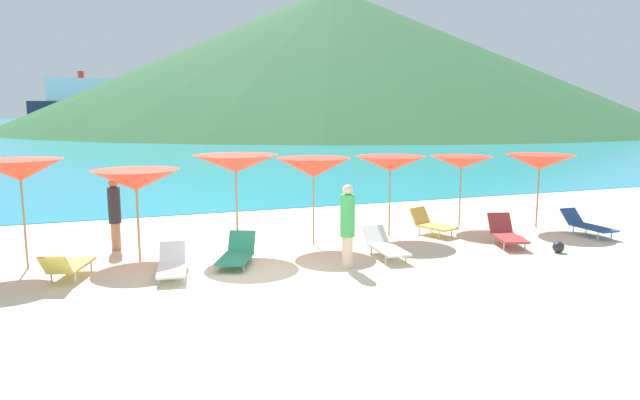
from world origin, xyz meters
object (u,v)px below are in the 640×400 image
Objects in this scene: lounge_chair_0 at (431,223)px; lounge_chair_2 at (587,224)px; umbrella_7 at (461,162)px; umbrella_8 at (540,162)px; beachgoer_1 at (115,212)px; beach_ball at (558,247)px; umbrella_2 at (20,170)px; umbrella_3 at (136,180)px; umbrella_4 at (236,164)px; lounge_chair_4 at (385,245)px; lounge_chair_8 at (237,253)px; lounge_chair_5 at (68,265)px; beachgoer_0 at (347,224)px; umbrella_5 at (313,168)px; lounge_chair_7 at (506,233)px; lounge_chair_6 at (172,264)px; umbrella_6 at (390,164)px; cruise_ship at (100,102)px.

lounge_chair_2 is (3.99, -1.59, -0.01)m from lounge_chair_0.
umbrella_8 reaches higher than umbrella_7.
beachgoer_1 reaches higher than lounge_chair_0.
umbrella_2 is at bearing 166.15° from beach_ball.
umbrella_3 reaches higher than beachgoer_1.
lounge_chair_4 is at bearing -29.34° from umbrella_4.
lounge_chair_8 is (2.00, -1.52, -1.55)m from umbrella_3.
lounge_chair_4 is 1.06× the size of lounge_chair_5.
lounge_chair_4 is at bearing -135.31° from beachgoer_0.
umbrella_2 is 2.38m from umbrella_3.
lounge_chair_5 is 1.04× the size of lounge_chair_8.
umbrella_5 is 1.04× the size of umbrella_8.
beach_ball is at bearing -28.36° from umbrella_5.
lounge_chair_8 is (-0.28, -1.24, -1.89)m from umbrella_4.
lounge_chair_8 is (-3.41, 0.52, -0.02)m from lounge_chair_4.
umbrella_7 is at bearing 5.96° from umbrella_4.
umbrella_5 is 5.21m from lounge_chair_7.
umbrella_3 is 1.01× the size of umbrella_8.
lounge_chair_4 reaches higher than lounge_chair_6.
umbrella_5 is 4.41m from lounge_chair_6.
umbrella_3 reaches higher than beachgoer_0.
umbrella_6 is 1.20× the size of beachgoer_0.
lounge_chair_5 is at bearing 8.42° from beachgoer_0.
umbrella_7 is at bearing 37.52° from lounge_chair_4.
beachgoer_1 is (-2.51, 2.40, 0.70)m from lounge_chair_8.
umbrella_6 is (8.91, 0.21, -0.15)m from umbrella_2.
umbrella_5 is 6.07m from lounge_chair_5.
lounge_chair_5 is at bearing 168.69° from lounge_chair_0.
umbrella_8 is 1.25× the size of lounge_chair_4.
lounge_chair_0 is (-1.40, -0.71, -1.61)m from umbrella_7.
umbrella_7 is 7.59m from lounge_chair_8.
umbrella_5 is 1.30× the size of lounge_chair_4.
lounge_chair_2 is 12.57m from beachgoer_1.
umbrella_3 is 11.99m from lounge_chair_2.
beachgoer_0 is (4.21, -2.61, -0.83)m from umbrella_3.
beach_ball is (10.99, -1.66, -0.17)m from lounge_chair_5.
umbrella_3 reaches higher than beach_ball.
umbrella_4 is 1.07× the size of umbrella_6.
umbrella_5 reaches higher than beachgoer_1.
beachgoer_1 reaches higher than lounge_chair_6.
umbrella_4 reaches higher than lounge_chair_7.
umbrella_7 is 1.50× the size of lounge_chair_0.
cruise_ship is (-16.23, 257.22, 7.87)m from lounge_chair_2.
beachgoer_1 is at bearing 153.19° from lounge_chair_0.
umbrella_2 reaches higher than lounge_chair_4.
umbrella_6 is 1.41× the size of lounge_chair_8.
lounge_chair_0 is 2.11m from lounge_chair_7.
lounge_chair_0 is 3.39m from beach_ball.
umbrella_2 reaches higher than umbrella_4.
lounge_chair_0 is (1.18, -0.27, -1.68)m from umbrella_6.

